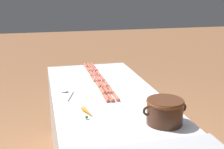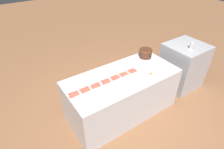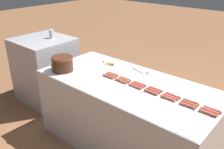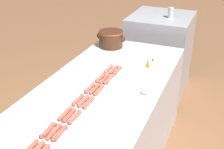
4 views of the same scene
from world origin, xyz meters
TOP-DOWN VIEW (x-y plane):
  - griddle_counter at (0.00, 0.00)m, footprint 0.92×1.98m
  - back_cabinet at (0.06, 1.61)m, footprint 0.74×0.79m
  - hot_dog_0 at (-0.06, -0.89)m, footprint 0.03×0.16m
  - hot_dog_1 at (-0.05, -0.71)m, footprint 0.04×0.16m
  - hot_dog_2 at (-0.05, -0.52)m, footprint 0.03×0.16m
  - hot_dog_3 at (-0.06, -0.33)m, footprint 0.03×0.16m
  - hot_dog_4 at (-0.06, -0.15)m, footprint 0.04×0.16m
  - hot_dog_5 at (-0.05, 0.04)m, footprint 0.04×0.16m
  - hot_dog_6 at (-0.06, 0.22)m, footprint 0.03×0.16m
  - hot_dog_8 at (-0.01, -0.70)m, footprint 0.03×0.16m
  - hot_dog_9 at (-0.02, -0.52)m, footprint 0.03×0.16m
  - hot_dog_10 at (-0.01, -0.33)m, footprint 0.04×0.16m
  - hot_dog_11 at (-0.02, -0.15)m, footprint 0.03×0.16m
  - hot_dog_12 at (-0.01, 0.03)m, footprint 0.03×0.16m
  - hot_dog_13 at (-0.01, 0.22)m, footprint 0.04×0.16m
  - hot_dog_15 at (0.02, -0.70)m, footprint 0.03×0.16m
  - hot_dog_16 at (0.02, -0.53)m, footprint 0.03×0.16m
  - hot_dog_17 at (0.03, -0.34)m, footprint 0.03×0.16m
  - hot_dog_18 at (0.02, -0.15)m, footprint 0.03×0.16m
  - hot_dog_19 at (0.02, 0.04)m, footprint 0.04×0.16m
  - hot_dog_20 at (0.03, 0.22)m, footprint 0.03×0.16m
  - bean_pot at (-0.26, 0.75)m, footprint 0.31×0.25m
  - serving_spoon at (0.33, -0.00)m, footprint 0.12×0.27m
  - carrot at (0.22, 0.48)m, footprint 0.08×0.18m
  - soda_can at (0.18, 1.53)m, footprint 0.07×0.07m

SIDE VIEW (x-z plane):
  - griddle_counter at x=0.00m, z-range 0.00..0.83m
  - back_cabinet at x=0.06m, z-range 0.00..0.98m
  - serving_spoon at x=0.33m, z-range 0.83..0.85m
  - hot_dog_0 at x=-0.06m, z-range 0.83..0.86m
  - hot_dog_1 at x=-0.05m, z-range 0.83..0.86m
  - hot_dog_2 at x=-0.05m, z-range 0.83..0.86m
  - hot_dog_3 at x=-0.06m, z-range 0.83..0.86m
  - hot_dog_4 at x=-0.06m, z-range 0.83..0.86m
  - hot_dog_5 at x=-0.05m, z-range 0.83..0.86m
  - hot_dog_6 at x=-0.06m, z-range 0.83..0.86m
  - hot_dog_8 at x=-0.01m, z-range 0.83..0.86m
  - hot_dog_9 at x=-0.02m, z-range 0.83..0.86m
  - hot_dog_10 at x=-0.01m, z-range 0.83..0.86m
  - hot_dog_11 at x=-0.02m, z-range 0.83..0.86m
  - hot_dog_12 at x=-0.01m, z-range 0.83..0.86m
  - hot_dog_13 at x=-0.01m, z-range 0.83..0.86m
  - hot_dog_15 at x=0.02m, z-range 0.83..0.86m
  - hot_dog_16 at x=0.02m, z-range 0.83..0.86m
  - hot_dog_17 at x=0.03m, z-range 0.83..0.86m
  - hot_dog_18 at x=0.02m, z-range 0.83..0.86m
  - hot_dog_19 at x=0.02m, z-range 0.83..0.86m
  - hot_dog_20 at x=0.03m, z-range 0.83..0.86m
  - carrot at x=0.22m, z-range 0.83..0.86m
  - bean_pot at x=-0.26m, z-range 0.84..1.01m
  - soda_can at x=0.18m, z-range 0.98..1.11m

